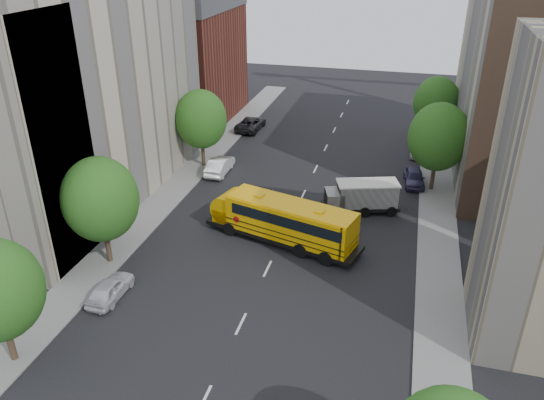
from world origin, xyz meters
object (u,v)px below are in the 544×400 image
at_px(parked_car_4, 414,177).
at_px(parked_car_5, 417,149).
at_px(street_tree_2, 201,119).
at_px(safari_truck, 362,196).
at_px(street_tree_1, 100,199).
at_px(parked_car_2, 251,124).
at_px(parked_car_0, 110,288).
at_px(parked_car_1, 220,165).
at_px(school_bus, 281,219).
at_px(street_tree_5, 436,103).
at_px(street_tree_4, 439,137).

height_order(parked_car_4, parked_car_5, parked_car_4).
xyz_separation_m(street_tree_2, safari_truck, (16.29, -5.80, -3.42)).
relative_size(street_tree_1, parked_car_2, 1.45).
distance_m(parked_car_0, parked_car_1, 20.37).
height_order(school_bus, safari_truck, school_bus).
height_order(street_tree_2, school_bus, street_tree_2).
distance_m(school_bus, safari_truck, 8.27).
height_order(street_tree_5, parked_car_1, street_tree_5).
bearing_deg(parked_car_4, safari_truck, -127.84).
height_order(street_tree_2, parked_car_4, street_tree_2).
bearing_deg(street_tree_1, parked_car_2, 87.29).
distance_m(safari_truck, parked_car_0, 21.23).
distance_m(street_tree_4, parked_car_4, 4.70).
bearing_deg(street_tree_2, parked_car_2, 83.11).
height_order(street_tree_2, parked_car_2, street_tree_2).
bearing_deg(school_bus, street_tree_4, 63.34).
bearing_deg(safari_truck, parked_car_0, -149.29).
distance_m(street_tree_1, street_tree_5, 37.20).
height_order(street_tree_5, parked_car_5, street_tree_5).
relative_size(safari_truck, parked_car_0, 1.64).
distance_m(street_tree_4, parked_car_2, 24.02).
relative_size(street_tree_2, parked_car_2, 1.42).
xyz_separation_m(parked_car_1, parked_car_4, (18.23, 2.15, -0.05)).
bearing_deg(safari_truck, parked_car_4, 40.46).
bearing_deg(parked_car_1, street_tree_1, 81.27).
bearing_deg(street_tree_5, parked_car_2, -178.83).
xyz_separation_m(safari_truck, parked_car_5, (4.31, 14.16, -0.77)).
distance_m(street_tree_1, street_tree_4, 28.43).
height_order(street_tree_2, safari_truck, street_tree_2).
xyz_separation_m(street_tree_5, safari_truck, (-5.71, -17.80, -3.30)).
bearing_deg(street_tree_4, street_tree_5, 90.00).
height_order(street_tree_1, street_tree_2, street_tree_1).
xyz_separation_m(parked_car_1, parked_car_5, (18.40, 9.65, -0.14)).
distance_m(parked_car_1, parked_car_2, 12.89).
bearing_deg(parked_car_4, parked_car_2, 144.63).
bearing_deg(street_tree_5, school_bus, -114.52).
distance_m(street_tree_5, parked_car_1, 24.17).
distance_m(street_tree_1, parked_car_0, 6.04).
height_order(street_tree_5, school_bus, street_tree_5).
height_order(parked_car_0, parked_car_1, parked_car_1).
xyz_separation_m(parked_car_2, parked_car_5, (19.20, -3.22, -0.12)).
height_order(parked_car_2, parked_car_4, parked_car_2).
xyz_separation_m(street_tree_2, street_tree_5, (22.00, 12.00, -0.12)).
bearing_deg(parked_car_1, parked_car_2, -87.68).
bearing_deg(safari_truck, street_tree_4, 27.76).
height_order(school_bus, parked_car_0, school_bus).
bearing_deg(street_tree_4, parked_car_1, -176.27).
height_order(street_tree_4, parked_car_0, street_tree_4).
height_order(street_tree_4, parked_car_5, street_tree_4).
height_order(street_tree_2, parked_car_1, street_tree_2).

